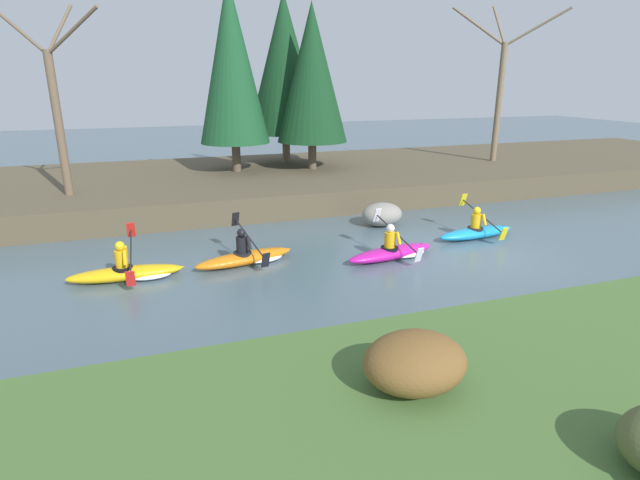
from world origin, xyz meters
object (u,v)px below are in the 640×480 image
kayaker_middle (394,251)px  kayaker_far_back (130,272)px  kayaker_lead (477,231)px  kayaker_trailing (248,256)px  boulder_midstream (382,214)px

kayaker_middle → kayaker_far_back: 6.88m
kayaker_lead → kayaker_trailing: size_ratio=1.00×
kayaker_lead → kayaker_far_back: bearing=175.8°
kayaker_lead → kayaker_trailing: bearing=174.7°
kayaker_far_back → kayaker_middle: bearing=-4.6°
kayaker_lead → kayaker_middle: (-3.27, -0.83, -0.02)m
kayaker_lead → kayaker_far_back: 10.11m
kayaker_far_back → kayaker_trailing: bearing=4.7°
kayaker_middle → kayaker_trailing: size_ratio=1.00×
kayaker_lead → boulder_midstream: size_ratio=2.02×
kayaker_far_back → boulder_midstream: kayaker_far_back is taller
kayaker_middle → kayaker_trailing: 3.98m
kayaker_trailing → kayaker_far_back: size_ratio=1.00×
kayaker_middle → kayaker_far_back: (-6.84, 0.71, 0.00)m
kayaker_trailing → boulder_midstream: 5.41m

